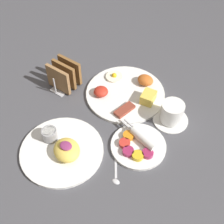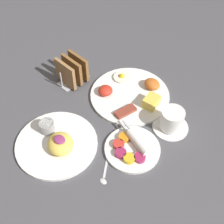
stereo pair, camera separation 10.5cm
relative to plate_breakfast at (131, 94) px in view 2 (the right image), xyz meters
name	(u,v)px [view 2 (the right image)]	position (x,y,z in m)	size (l,w,h in m)	color
ground_plane	(90,112)	(-0.05, -0.16, -0.01)	(3.00, 3.00, 0.00)	#47474C
plate_breakfast	(131,94)	(0.00, 0.00, 0.00)	(0.29, 0.29, 0.05)	white
plate_condiments	(132,148)	(0.16, -0.17, 0.00)	(0.18, 0.18, 0.04)	white
plate_foreground	(57,142)	(-0.03, -0.33, 0.00)	(0.26, 0.26, 0.06)	white
toast_rack	(72,71)	(-0.21, -0.09, 0.04)	(0.10, 0.12, 0.10)	#B7B7BC
coffee_cup	(172,120)	(0.19, -0.02, 0.03)	(0.12, 0.12, 0.08)	white
teaspoon	(105,171)	(0.15, -0.29, -0.01)	(0.08, 0.11, 0.01)	silver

